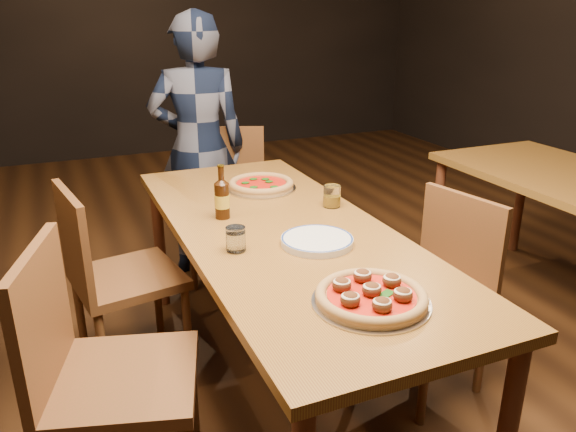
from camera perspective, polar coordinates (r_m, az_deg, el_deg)
name	(u,v)px	position (r m, az deg, el deg)	size (l,w,h in m)	color
ground	(284,384)	(2.62, -0.45, -16.66)	(9.00, 9.00, 0.00)	black
table_main	(283,245)	(2.28, -0.50, -2.93)	(0.80, 2.00, 0.75)	brown
chair_main_nw	(123,377)	(1.91, -16.46, -15.42)	(0.46, 0.46, 0.98)	#564016
chair_main_sw	(128,276)	(2.59, -15.98, -5.89)	(0.44, 0.44, 0.94)	#564016
chair_main_e	(426,295)	(2.45, 13.84, -7.84)	(0.42, 0.42, 0.90)	#564016
chair_end	(227,204)	(3.39, -6.24, 1.20)	(0.44, 0.44, 0.94)	#564016
pizza_meatball	(371,296)	(1.71, 8.47, -8.03)	(0.36, 0.36, 0.07)	#B7B7BF
pizza_margherita	(261,185)	(2.73, -2.75, 3.21)	(0.34, 0.34, 0.04)	#B7B7BF
plate_stack	(317,241)	(2.10, 2.97, -2.55)	(0.27, 0.27, 0.03)	white
beer_bottle	(222,200)	(2.35, -6.71, 1.66)	(0.06, 0.06, 0.22)	black
water_glass	(236,239)	(2.04, -5.33, -2.34)	(0.07, 0.07, 0.09)	white
amber_glass	(332,196)	(2.49, 4.48, 2.02)	(0.08, 0.08, 0.10)	#AF7E13
diner	(199,148)	(3.43, -9.07, 6.83)	(0.57, 0.38, 1.57)	black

